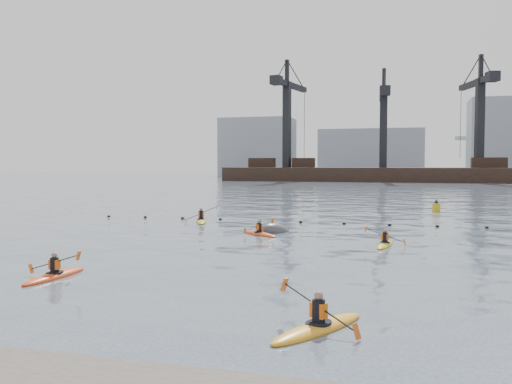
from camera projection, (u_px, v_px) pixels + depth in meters
ground at (223, 309)px, 15.42m from camera, size 400.00×400.00×0.00m
float_line at (323, 223)px, 37.23m from camera, size 33.24×0.73×0.24m
barge_pier at (382, 173)px, 121.22m from camera, size 72.00×19.30×29.50m
skyline at (397, 145)px, 158.93m from camera, size 141.00×28.00×22.00m
kayaker_0 at (55, 275)px, 19.63m from camera, size 2.24×3.31×1.16m
kayaker_1 at (318, 326)px, 13.43m from camera, size 2.29×3.41×1.30m
kayaker_2 at (259, 233)px, 31.26m from camera, size 2.79×2.40×1.02m
kayaker_3 at (385, 244)px, 27.19m from camera, size 2.06×3.06×1.07m
kayaker_5 at (201, 220)px, 38.13m from camera, size 2.32×3.53×1.36m
mooring_buoy at (275, 232)px, 32.59m from camera, size 2.36×2.55×1.46m
nav_buoy at (436, 207)px, 46.11m from camera, size 0.67×0.67×1.21m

